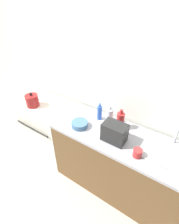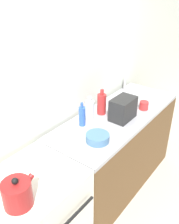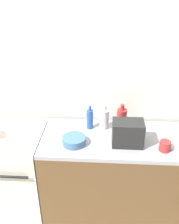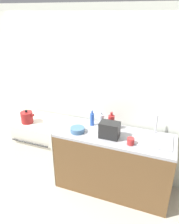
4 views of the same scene
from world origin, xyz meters
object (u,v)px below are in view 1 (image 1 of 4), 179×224
(toaster, at_px, (115,132))
(cup_red, at_px, (138,153))
(bottle_red, at_px, (120,120))
(bottle_blue, at_px, (100,113))
(bottle_clear, at_px, (109,116))
(stove, at_px, (51,129))
(bowl, at_px, (80,124))
(kettle, at_px, (32,100))

(toaster, xyz_separation_m, cup_red, (0.31, -0.08, -0.07))
(bottle_red, distance_m, bottle_blue, 0.30)
(bottle_clear, relative_size, bottle_blue, 1.00)
(toaster, xyz_separation_m, bottle_blue, (-0.34, 0.24, -0.01))
(bottle_clear, distance_m, bottle_blue, 0.14)
(stove, xyz_separation_m, bottle_red, (1.10, 0.14, 0.57))
(stove, bearing_deg, bottle_blue, 11.20)
(bottle_red, height_order, bottle_blue, bottle_red)
(stove, bearing_deg, cup_red, -6.16)
(toaster, xyz_separation_m, bowl, (-0.46, -0.03, -0.08))
(stove, relative_size, bottle_clear, 3.98)
(bowl, bearing_deg, cup_red, -3.58)
(stove, bearing_deg, kettle, -144.40)
(toaster, bearing_deg, bottle_blue, 144.70)
(kettle, distance_m, bowl, 0.84)
(kettle, distance_m, cup_red, 1.60)
(cup_red, bearing_deg, bottle_red, 139.03)
(stove, xyz_separation_m, bottle_blue, (0.80, 0.16, 0.56))
(bottle_clear, height_order, bottle_red, bottle_red)
(cup_red, bearing_deg, bottle_blue, 153.97)
(kettle, relative_size, bottle_clear, 0.97)
(toaster, distance_m, cup_red, 0.32)
(toaster, relative_size, bottle_red, 0.99)
(stove, height_order, cup_red, cup_red)
(kettle, xyz_separation_m, bowl, (0.84, 0.01, -0.05))
(bottle_red, relative_size, bowl, 1.31)
(bottle_clear, distance_m, cup_red, 0.61)
(stove, distance_m, kettle, 0.58)
(cup_red, bearing_deg, bowl, 176.42)
(bowl, bearing_deg, bottle_red, 31.12)
(bottle_red, bearing_deg, bowl, -148.88)
(bottle_blue, distance_m, bowl, 0.30)
(toaster, height_order, cup_red, toaster)
(bottle_blue, height_order, bowl, bottle_blue)
(toaster, height_order, bottle_red, bottle_red)
(kettle, distance_m, bottle_clear, 1.13)
(stove, xyz_separation_m, bottle_clear, (0.93, 0.17, 0.56))
(stove, relative_size, kettle, 4.10)
(kettle, height_order, bottle_blue, bottle_blue)
(cup_red, bearing_deg, bottle_clear, 147.07)
(bottle_clear, bearing_deg, toaster, -51.54)
(toaster, bearing_deg, bowl, -176.55)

